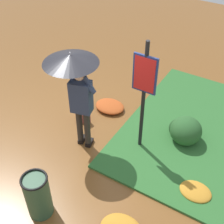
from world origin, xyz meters
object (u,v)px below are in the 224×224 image
person_with_umbrella (75,78)px  trash_bin (38,195)px  handbag (83,117)px  info_sign_post (144,87)px

person_with_umbrella → trash_bin: size_ratio=2.45×
person_with_umbrella → trash_bin: (-0.37, 1.62, -1.13)m
person_with_umbrella → trash_bin: bearing=102.9°
handbag → trash_bin: bearing=108.0°
info_sign_post → handbag: 1.92m
info_sign_post → person_with_umbrella: bearing=26.5°
info_sign_post → trash_bin: bearing=72.3°
person_with_umbrella → handbag: person_with_umbrella is taller
person_with_umbrella → trash_bin: person_with_umbrella is taller
info_sign_post → handbag: size_ratio=6.22×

